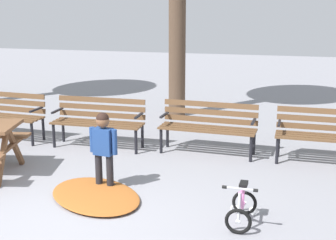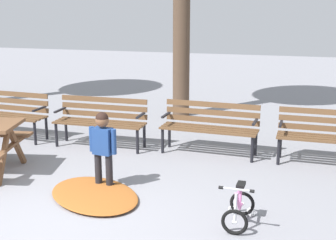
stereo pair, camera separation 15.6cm
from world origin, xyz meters
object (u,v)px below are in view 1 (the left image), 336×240
Objects in this scene: park_bench_left at (99,118)px; park_bench_far_right at (328,132)px; park_bench_far_left at (4,112)px; kids_bicycle at (242,207)px; park_bench_right at (209,123)px; child_standing at (103,144)px.

park_bench_left and park_bench_far_right have the same top height.
kids_bicycle is (4.59, -2.47, -0.31)m from park_bench_far_left.
park_bench_far_right is (5.70, -0.03, 0.00)m from park_bench_far_left.
park_bench_right is 2.21m from child_standing.
child_standing is 1.87× the size of kids_bicycle.
child_standing is (2.68, -1.86, 0.12)m from park_bench_far_left.
park_bench_far_right is 2.70m from kids_bicycle.
park_bench_far_left is 3.26m from child_standing.
park_bench_left is 0.99× the size of park_bench_right.
child_standing is (-1.12, -1.90, 0.12)m from park_bench_right.
kids_bicycle is at bearing -72.55° from park_bench_right.
child_standing reaches higher than park_bench_far_left.
park_bench_left and park_bench_right have the same top height.
park_bench_left reaches higher than kids_bicycle.
park_bench_left is 1.91m from park_bench_right.
park_bench_far_left is 3.80m from park_bench_right.
kids_bicycle is (-1.11, -2.45, -0.31)m from park_bench_far_right.
park_bench_far_left is 1.89m from park_bench_left.
child_standing is 2.05m from kids_bicycle.
park_bench_right is 1.52× the size of child_standing.
park_bench_far_right is 2.82× the size of kids_bicycle.
park_bench_right is at bearing 0.62° from park_bench_far_left.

